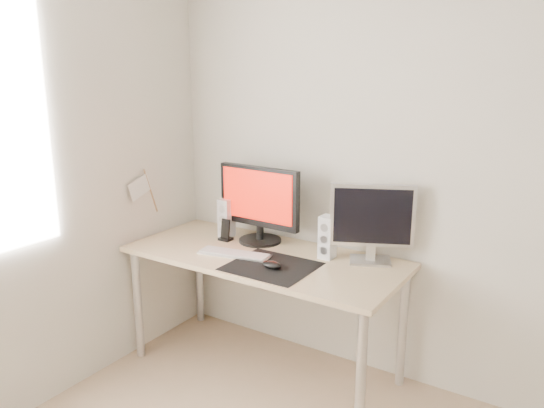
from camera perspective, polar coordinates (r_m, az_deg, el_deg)
The scene contains 11 objects.
wall_back at distance 2.87m, azimuth 19.07°, elevation 3.36°, with size 3.50×3.50×0.00m, color silver.
mousepad at distance 2.85m, azimuth -0.06°, elevation -6.72°, with size 0.45×0.40×0.00m, color black.
mouse at distance 2.81m, azimuth -0.05°, elevation -6.57°, with size 0.11×0.07×0.04m, color black.
desk at distance 3.06m, azimuth -0.90°, elevation -6.83°, with size 1.60×0.70×0.73m.
main_monitor at distance 3.17m, azimuth -1.40°, elevation 0.25°, with size 0.55×0.27×0.47m.
second_monitor at distance 2.89m, azimuth 10.71°, elevation -1.68°, with size 0.43×0.24×0.43m.
speaker_left at distance 3.33m, azimuth -4.93°, elevation -1.50°, with size 0.08×0.09×0.24m.
speaker_right at distance 2.96m, azimuth 5.98°, elevation -3.58°, with size 0.08×0.09×0.24m.
keyboard at distance 3.03m, azimuth -4.09°, elevation -5.35°, with size 0.43×0.19×0.02m.
phone_dock at distance 3.28m, azimuth -5.02°, elevation -3.21°, with size 0.08×0.06×0.13m.
pennant at distance 3.33m, azimuth -13.70°, elevation 1.65°, with size 0.01×0.23×0.29m.
Camera 1 is at (0.65, -0.99, 1.76)m, focal length 35.00 mm.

